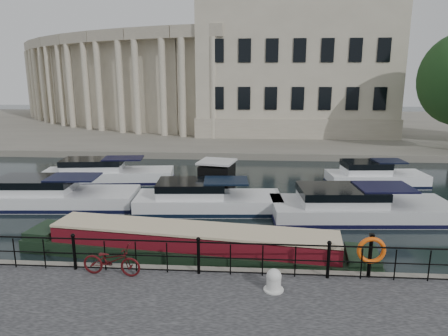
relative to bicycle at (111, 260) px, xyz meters
The scene contains 10 objects.
ground_plane 3.84m from the bicycle, 43.35° to the left, with size 160.00×160.00×0.00m, color black.
far_bank 41.63m from the bicycle, 86.30° to the left, with size 120.00×42.00×0.55m, color #6B665B.
railing 2.71m from the bicycle, ahead, with size 24.14×0.14×1.22m.
civic_building 37.76m from the bicycle, 87.40° to the left, with size 53.55×31.84×16.85m.
bicycle is the anchor object (origin of this frame).
mooring_bollard 5.03m from the bicycle, ahead, with size 0.59×0.59×0.66m.
life_ring_post 7.99m from the bicycle, ahead, with size 0.87×0.22×1.42m.
narrowboat 3.38m from the bicycle, 49.36° to the left, with size 13.40×3.41×1.49m.
harbour_hut 10.48m from the bicycle, 76.77° to the left, with size 2.93×2.60×2.16m.
cabin_cruisers 9.78m from the bicycle, 77.75° to the left, with size 25.24×9.29×1.99m.
Camera 1 is at (1.60, -13.69, 6.60)m, focal length 32.00 mm.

